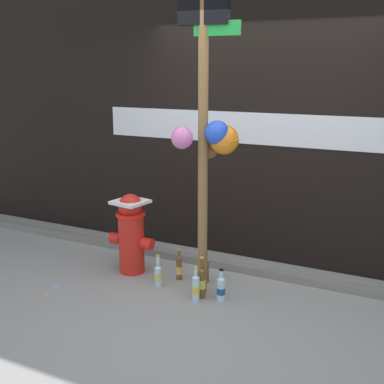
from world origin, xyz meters
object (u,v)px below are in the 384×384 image
fire_hydrant (131,232)px  bottle_4 (221,288)px  bottle_2 (202,282)px  bottle_5 (158,274)px  memorial_post (209,119)px  bottle_1 (196,288)px  bottle_3 (206,270)px  bottle_0 (179,267)px

fire_hydrant → bottle_4: size_ratio=2.73×
bottle_2 → bottle_5: (-0.48, 0.04, -0.03)m
memorial_post → bottle_1: 1.50m
memorial_post → bottle_5: size_ratio=8.76×
bottle_4 → bottle_5: 0.66m
bottle_3 → bottle_5: bottle_3 is taller
bottle_2 → bottle_3: bottle_2 is taller
fire_hydrant → bottle_5: (0.42, -0.19, -0.31)m
bottle_2 → bottle_3: (-0.11, 0.32, -0.02)m
bottle_0 → bottle_3: bottle_3 is taller
bottle_5 → bottle_3: bearing=37.7°
bottle_0 → bottle_4: size_ratio=1.05×
bottle_4 → bottle_5: bearing=178.7°
bottle_4 → bottle_5: size_ratio=0.96×
bottle_0 → bottle_3: (0.27, 0.06, 0.00)m
memorial_post → bottle_1: size_ratio=8.34×
fire_hydrant → bottle_1: 0.99m
bottle_1 → bottle_5: (-0.47, 0.13, -0.01)m
memorial_post → bottle_2: bearing=-88.9°
memorial_post → fire_hydrant: 1.49m
memorial_post → bottle_4: size_ratio=9.11×
memorial_post → bottle_5: memorial_post is taller
bottle_2 → memorial_post: bearing=91.1°
bottle_0 → bottle_1: bottle_1 is taller
bottle_0 → bottle_2: bearing=-35.1°
bottle_2 → bottle_0: bearing=144.9°
fire_hydrant → bottle_3: size_ratio=2.49×
fire_hydrant → bottle_2: 0.97m
bottle_3 → bottle_4: 0.42m
fire_hydrant → bottle_5: bearing=-23.8°
bottle_2 → bottle_4: size_ratio=1.30×
bottle_3 → bottle_4: size_ratio=1.10×
bottle_0 → bottle_4: bottle_0 is taller
bottle_5 → bottle_4: bearing=-1.3°
fire_hydrant → bottle_4: fire_hydrant is taller
bottle_3 → bottle_1: bearing=-77.5°
memorial_post → bottle_0: bearing=159.7°
memorial_post → bottle_5: (-0.48, -0.09, -1.49)m
bottle_0 → bottle_5: bottle_0 is taller
bottle_0 → bottle_2: bottle_2 is taller
bottle_4 → fire_hydrant: bearing=169.5°
fire_hydrant → bottle_1: fire_hydrant is taller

